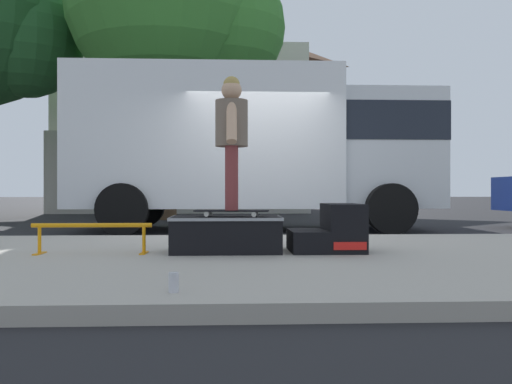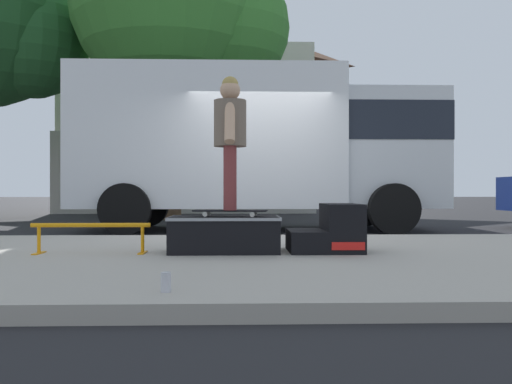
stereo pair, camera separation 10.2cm
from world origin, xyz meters
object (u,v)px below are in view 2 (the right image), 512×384
skateboard (230,211)px  street_tree_neighbour (182,8)px  skate_box (225,233)px  box_truck (259,143)px  skater_kid (230,131)px  soda_can (166,282)px  grind_rail (91,231)px  kicker_ramp (331,232)px

skateboard → street_tree_neighbour: (-1.40, 9.12, 5.15)m
skate_box → box_truck: 5.20m
skater_kid → soda_can: skater_kid is taller
grind_rail → skater_kid: 1.77m
kicker_ramp → skateboard: (-1.07, 0.02, 0.22)m
kicker_ramp → grind_rail: (-2.49, -0.11, 0.02)m
skate_box → soda_can: bearing=-97.7°
soda_can → kicker_ramp: bearing=58.4°
skate_box → grind_rail: size_ratio=0.95×
soda_can → skateboard: bearing=81.0°
kicker_ramp → skater_kid: skater_kid is taller
grind_rail → box_truck: (1.93, 5.10, 1.35)m
skater_kid → kicker_ramp: bearing=-1.1°
skateboard → box_truck: size_ratio=0.12×
skateboard → kicker_ramp: bearing=-1.1°
skateboard → box_truck: bearing=84.2°
street_tree_neighbour → box_truck: bearing=-65.4°
kicker_ramp → grind_rail: 2.49m
grind_rail → skateboard: (1.43, 0.13, 0.20)m
grind_rail → soda_can: grind_rail is taller
skater_kid → soda_can: bearing=-99.0°
soda_can → skater_kid: bearing=81.0°
kicker_ramp → box_truck: bearing=96.5°
skateboard → street_tree_neighbour: 10.57m
grind_rail → soda_can: 2.47m
grind_rail → street_tree_neighbour: (0.02, 9.26, 5.35)m
kicker_ramp → skateboard: size_ratio=0.94×
skateboard → soda_can: skateboard is taller
kicker_ramp → skater_kid: bearing=178.9°
skateboard → skate_box: bearing=-160.7°
street_tree_neighbour → grind_rail: bearing=-90.1°
soda_can → skate_box: bearing=82.3°
kicker_ramp → street_tree_neighbour: street_tree_neighbour is taller
grind_rail → box_truck: box_truck is taller
grind_rail → skateboard: bearing=5.4°
box_truck → skater_kid: bearing=-95.8°
skate_box → street_tree_neighbour: street_tree_neighbour is taller
soda_can → street_tree_neighbour: size_ratio=0.01×
skater_kid → street_tree_neighbour: street_tree_neighbour is taller
skateboard → skater_kid: 0.84m
skater_kid → box_truck: bearing=84.2°
skater_kid → grind_rail: bearing=-174.6°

